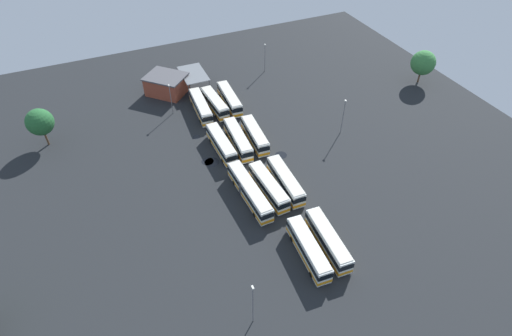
% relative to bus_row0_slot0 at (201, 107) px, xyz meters
% --- Properties ---
extents(ground_plane, '(128.38, 128.38, 0.00)m').
position_rel_bus_row0_slot0_xyz_m(ground_plane, '(23.67, 3.25, -1.88)').
color(ground_plane, black).
extents(bus_row0_slot0, '(13.07, 3.43, 3.56)m').
position_rel_bus_row0_slot0_xyz_m(bus_row0_slot0, '(0.00, 0.00, 0.00)').
color(bus_row0_slot0, silver).
rests_on(bus_row0_slot0, ground_plane).
extents(bus_row0_slot1, '(11.97, 3.21, 3.56)m').
position_rel_bus_row0_slot0_xyz_m(bus_row0_slot1, '(-0.06, 3.62, -0.00)').
color(bus_row0_slot1, silver).
rests_on(bus_row0_slot1, ground_plane).
extents(bus_row0_slot2, '(12.81, 3.35, 3.56)m').
position_rel_bus_row0_slot0_xyz_m(bus_row0_slot2, '(-0.43, 7.60, -0.00)').
color(bus_row0_slot2, silver).
rests_on(bus_row0_slot2, ground_plane).
extents(bus_row1_slot0, '(12.23, 2.75, 3.56)m').
position_rel_bus_row0_slot0_xyz_m(bus_row1_slot0, '(15.60, -0.54, -0.00)').
color(bus_row1_slot0, silver).
rests_on(bus_row1_slot0, ground_plane).
extents(bus_row1_slot1, '(13.05, 3.41, 3.56)m').
position_rel_bus_row0_slot0_xyz_m(bus_row1_slot1, '(15.54, 3.35, -0.00)').
color(bus_row1_slot1, silver).
rests_on(bus_row1_slot1, ground_plane).
extents(bus_row1_slot2, '(11.90, 3.51, 3.56)m').
position_rel_bus_row0_slot0_xyz_m(bus_row1_slot2, '(15.73, 7.30, -0.00)').
color(bus_row1_slot2, silver).
rests_on(bus_row1_slot2, ground_plane).
extents(bus_row2_slot0, '(15.29, 3.10, 3.56)m').
position_rel_bus_row0_slot0_xyz_m(bus_row2_slot0, '(31.21, -0.69, 0.00)').
color(bus_row2_slot0, silver).
rests_on(bus_row2_slot0, ground_plane).
extents(bus_row2_slot1, '(12.47, 3.12, 3.56)m').
position_rel_bus_row0_slot0_xyz_m(bus_row2_slot1, '(31.66, 3.13, -0.00)').
color(bus_row2_slot1, silver).
rests_on(bus_row2_slot1, ground_plane).
extents(bus_row2_slot2, '(12.55, 3.04, 3.56)m').
position_rel_bus_row0_slot0_xyz_m(bus_row2_slot2, '(31.47, 6.81, -0.00)').
color(bus_row2_slot2, silver).
rests_on(bus_row2_slot2, ground_plane).
extents(bus_row3_slot1, '(12.50, 3.46, 3.56)m').
position_rel_bus_row0_slot0_xyz_m(bus_row3_slot1, '(47.60, 2.83, -0.00)').
color(bus_row3_slot1, silver).
rests_on(bus_row3_slot1, ground_plane).
extents(bus_row3_slot2, '(12.70, 3.46, 3.56)m').
position_rel_bus_row0_slot0_xyz_m(bus_row3_slot2, '(47.31, 6.77, -0.00)').
color(bus_row3_slot2, silver).
rests_on(bus_row3_slot2, ground_plane).
extents(depot_building, '(12.35, 12.33, 4.92)m').
position_rel_bus_row0_slot0_xyz_m(depot_building, '(-12.49, -5.01, 0.60)').
color(depot_building, '#99422D').
rests_on(depot_building, ground_plane).
extents(maintenance_shelter, '(10.11, 6.25, 4.31)m').
position_rel_bus_row0_slot0_xyz_m(maintenance_shelter, '(-11.98, 2.16, 2.22)').
color(maintenance_shelter, slate).
rests_on(maintenance_shelter, ground_plane).
extents(lamp_post_far_corner, '(0.56, 0.28, 8.07)m').
position_rel_bus_row0_slot0_xyz_m(lamp_post_far_corner, '(-12.52, 22.81, 2.57)').
color(lamp_post_far_corner, slate).
rests_on(lamp_post_far_corner, ground_plane).
extents(lamp_post_by_building, '(0.56, 0.28, 8.68)m').
position_rel_bus_row0_slot0_xyz_m(lamp_post_by_building, '(20.48, 26.64, 2.87)').
color(lamp_post_by_building, slate).
rests_on(lamp_post_by_building, ground_plane).
extents(lamp_post_mid_lot, '(0.56, 0.28, 7.80)m').
position_rel_bus_row0_slot0_xyz_m(lamp_post_mid_lot, '(-2.80, -6.28, 2.43)').
color(lamp_post_mid_lot, slate).
rests_on(lamp_post_mid_lot, ground_plane).
extents(lamp_post_near_entrance, '(0.56, 0.28, 8.99)m').
position_rel_bus_row0_slot0_xyz_m(lamp_post_near_entrance, '(54.51, -10.18, 3.03)').
color(lamp_post_near_entrance, slate).
rests_on(lamp_post_near_entrance, ground_plane).
extents(tree_west_edge, '(5.78, 5.78, 8.94)m').
position_rel_bus_row0_slot0_xyz_m(tree_west_edge, '(-2.07, -34.74, 4.15)').
color(tree_west_edge, brown).
rests_on(tree_west_edge, ground_plane).
extents(tree_northwest, '(6.36, 6.36, 8.85)m').
position_rel_bus_row0_slot0_xyz_m(tree_northwest, '(9.59, 58.12, 3.78)').
color(tree_northwest, brown).
rests_on(tree_northwest, ground_plane).
extents(puddle_back_corner, '(1.74, 1.74, 0.01)m').
position_rel_bus_row0_slot0_xyz_m(puddle_back_corner, '(8.62, -4.04, -1.88)').
color(puddle_back_corner, black).
rests_on(puddle_back_corner, ground_plane).
extents(puddle_between_rows, '(2.64, 2.64, 0.01)m').
position_rel_bus_row0_slot0_xyz_m(puddle_between_rows, '(17.67, -4.52, -1.88)').
color(puddle_between_rows, black).
rests_on(puddle_between_rows, ground_plane).
extents(puddle_front_lane, '(2.21, 2.21, 0.01)m').
position_rel_bus_row0_slot0_xyz_m(puddle_front_lane, '(7.32, 2.92, -1.88)').
color(puddle_front_lane, black).
rests_on(puddle_front_lane, ground_plane).
extents(puddle_centre_drain, '(3.13, 3.13, 0.01)m').
position_rel_bus_row0_slot0_xyz_m(puddle_centre_drain, '(18.35, -3.79, -1.88)').
color(puddle_centre_drain, black).
rests_on(puddle_centre_drain, ground_plane).
extents(puddle_near_shelter, '(2.57, 2.57, 0.01)m').
position_rel_bus_row0_slot0_xyz_m(puddle_near_shelter, '(22.16, 10.58, -1.88)').
color(puddle_near_shelter, black).
rests_on(puddle_near_shelter, ground_plane).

